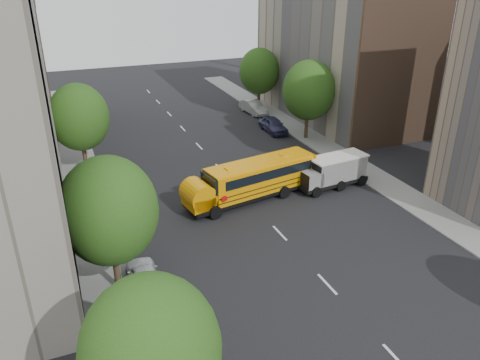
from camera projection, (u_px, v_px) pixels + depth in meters
ground at (267, 220)px, 33.20m from camera, size 120.00×120.00×0.00m
sidewalk_left at (92, 217)px, 33.45m from camera, size 3.00×80.00×0.12m
sidewalk_right at (361, 169)px, 41.32m from camera, size 3.00×80.00×0.12m
lane_markings at (219, 168)px, 41.62m from camera, size 0.15×64.00×0.01m
building_right_far at (339, 38)px, 52.43m from camera, size 10.00×22.00×18.00m
building_right_sidewall at (405, 54)px, 43.17m from camera, size 10.10×0.30×18.00m
street_tree_0 at (151, 351)px, 15.72m from camera, size 4.80×4.80×7.41m
street_tree_1 at (109, 211)px, 24.00m from camera, size 5.12×5.12×7.90m
street_tree_2 at (79, 117)px, 39.21m from camera, size 4.99×4.99×7.71m
street_tree_4 at (309, 90)px, 46.63m from camera, size 5.25×5.25×8.10m
street_tree_5 at (259, 71)px, 56.88m from camera, size 4.86×4.86×7.51m
school_bus at (251, 179)px, 35.43m from camera, size 11.02×4.32×3.04m
safari_truck at (333, 171)px, 37.62m from camera, size 6.21×2.80×2.57m
parked_car_0 at (145, 277)px, 25.92m from camera, size 1.71×4.18×1.42m
parked_car_1 at (125, 192)px, 35.58m from camera, size 1.75×4.52×1.47m
parked_car_4 at (273, 125)px, 50.40m from camera, size 1.86×4.58×1.56m
parked_car_5 at (253, 107)px, 56.75m from camera, size 2.07×4.82×1.55m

